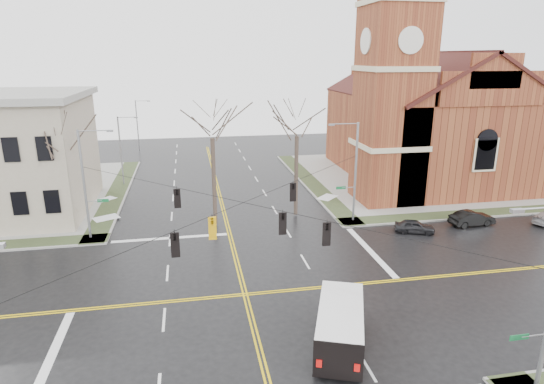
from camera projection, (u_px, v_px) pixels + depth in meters
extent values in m
plane|color=black|center=(245.00, 294.00, 29.08)|extent=(120.00, 120.00, 0.00)
cube|color=gray|center=(417.00, 177.00, 56.99)|extent=(30.00, 30.00, 0.15)
cube|color=#2B371E|center=(311.00, 182.00, 54.54)|extent=(2.00, 30.00, 0.02)
cube|color=#2B371E|center=(486.00, 212.00, 43.97)|extent=(30.00, 2.00, 0.02)
cube|color=#2B371E|center=(117.00, 192.00, 50.60)|extent=(2.00, 30.00, 0.02)
cube|color=gold|center=(243.00, 295.00, 29.05)|extent=(0.12, 100.00, 0.01)
cube|color=gold|center=(247.00, 294.00, 29.10)|extent=(0.12, 100.00, 0.01)
cube|color=gold|center=(245.00, 295.00, 28.96)|extent=(100.00, 0.12, 0.01)
cube|color=gold|center=(245.00, 293.00, 29.19)|extent=(100.00, 0.12, 0.01)
cube|color=silver|center=(170.00, 238.00, 38.08)|extent=(9.50, 0.50, 0.01)
cube|color=silver|center=(48.00, 364.00, 22.52)|extent=(0.50, 9.50, 0.01)
cube|color=silver|center=(370.00, 251.00, 35.63)|extent=(0.50, 9.50, 0.01)
cube|color=brown|center=(391.00, 105.00, 45.20)|extent=(6.00, 6.00, 20.00)
cube|color=beige|center=(399.00, 2.00, 42.47)|extent=(6.30, 6.30, 0.50)
cylinder|color=silver|center=(411.00, 40.00, 40.60)|extent=(2.40, 0.15, 2.40)
cylinder|color=silver|center=(366.00, 41.00, 42.94)|extent=(0.15, 2.40, 2.40)
cube|color=brown|center=(425.00, 137.00, 56.69)|extent=(18.00, 24.00, 10.00)
cube|color=brown|center=(372.00, 173.00, 50.23)|extent=(2.00, 5.00, 4.40)
cylinder|color=gray|center=(355.00, 173.00, 40.59)|extent=(0.20, 0.20, 9.00)
cylinder|color=gray|center=(348.00, 187.00, 40.87)|extent=(1.20, 0.06, 0.06)
cube|color=#106131|center=(341.00, 188.00, 40.75)|extent=(0.90, 0.04, 0.25)
cylinder|color=gray|center=(345.00, 124.00, 39.11)|extent=(2.40, 0.08, 0.08)
cube|color=gray|center=(332.00, 125.00, 38.92)|extent=(0.50, 0.22, 0.15)
cylinder|color=gray|center=(84.00, 185.00, 36.55)|extent=(0.20, 0.20, 9.00)
cylinder|color=gray|center=(94.00, 201.00, 37.04)|extent=(1.20, 0.06, 0.06)
cube|color=#106131|center=(103.00, 201.00, 37.17)|extent=(0.90, 0.04, 0.25)
cylinder|color=gray|center=(94.00, 131.00, 35.50)|extent=(2.40, 0.08, 0.08)
cube|color=gray|center=(110.00, 131.00, 35.72)|extent=(0.50, 0.22, 0.15)
cylinder|color=gray|center=(534.00, 336.00, 19.21)|extent=(1.20, 0.06, 0.06)
cube|color=#106131|center=(519.00, 337.00, 19.09)|extent=(0.90, 0.04, 0.25)
cube|color=gray|center=(517.00, 211.00, 17.26)|extent=(0.50, 0.22, 0.15)
cylinder|color=black|center=(243.00, 202.00, 27.30)|extent=(23.02, 23.02, 0.03)
cylinder|color=black|center=(243.00, 202.00, 27.30)|extent=(23.02, 23.02, 0.03)
imported|color=black|center=(175.00, 245.00, 23.04)|extent=(0.21, 0.26, 1.30)
imported|color=black|center=(293.00, 192.00, 31.98)|extent=(0.21, 0.26, 1.30)
imported|color=#E0A10D|center=(212.00, 228.00, 25.28)|extent=(0.21, 0.26, 1.30)
imported|color=black|center=(177.00, 198.00, 30.57)|extent=(0.21, 0.26, 1.30)
imported|color=black|center=(327.00, 234.00, 24.45)|extent=(0.21, 0.26, 1.30)
imported|color=black|center=(283.00, 224.00, 25.98)|extent=(0.21, 0.26, 1.30)
cylinder|color=gray|center=(121.00, 151.00, 52.37)|extent=(0.16, 0.16, 8.00)
cylinder|color=gray|center=(127.00, 117.00, 51.42)|extent=(2.00, 0.07, 0.07)
cube|color=gray|center=(136.00, 117.00, 51.61)|extent=(0.45, 0.20, 0.13)
cylinder|color=gray|center=(137.00, 126.00, 71.20)|extent=(0.16, 0.16, 8.00)
cylinder|color=gray|center=(142.00, 101.00, 70.26)|extent=(2.00, 0.07, 0.07)
cube|color=gray|center=(149.00, 101.00, 70.45)|extent=(0.45, 0.20, 0.13)
cube|color=white|center=(340.00, 325.00, 23.45)|extent=(4.17, 6.26, 1.87)
cube|color=white|center=(341.00, 305.00, 25.81)|extent=(2.46, 1.72, 1.32)
cube|color=black|center=(342.00, 293.00, 26.00)|extent=(1.95, 0.84, 0.88)
cube|color=black|center=(341.00, 312.00, 23.48)|extent=(3.53, 4.52, 0.61)
cube|color=#B70C0A|center=(319.00, 363.00, 20.85)|extent=(0.27, 0.17, 0.37)
cube|color=#B70C0A|center=(357.00, 368.00, 20.56)|extent=(0.27, 0.17, 0.37)
cube|color=black|center=(339.00, 341.00, 23.72)|extent=(4.24, 6.33, 0.11)
cylinder|color=black|center=(323.00, 318.00, 25.70)|extent=(0.55, 0.84, 0.79)
cylinder|color=black|center=(359.00, 322.00, 25.36)|extent=(0.55, 0.84, 0.79)
cylinder|color=black|center=(317.00, 362.00, 22.06)|extent=(0.55, 0.84, 0.79)
cylinder|color=black|center=(359.00, 366.00, 21.72)|extent=(0.55, 0.84, 0.79)
imported|color=black|center=(415.00, 226.00, 39.10)|extent=(3.63, 2.43, 1.15)
imported|color=black|center=(472.00, 218.00, 40.78)|extent=(4.17, 1.74, 1.34)
cylinder|color=#322720|center=(68.00, 191.00, 38.76)|extent=(0.36, 0.36, 6.80)
cylinder|color=#322720|center=(214.00, 182.00, 39.89)|extent=(0.36, 0.36, 7.78)
cylinder|color=#322720|center=(296.00, 176.00, 42.30)|extent=(0.36, 0.36, 7.53)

